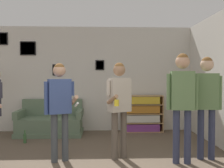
{
  "coord_description": "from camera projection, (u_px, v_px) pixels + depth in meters",
  "views": [
    {
      "loc": [
        0.38,
        -2.55,
        1.41
      ],
      "look_at": [
        0.56,
        1.97,
        1.28
      ],
      "focal_mm": 40.0,
      "sensor_mm": 36.0,
      "label": 1
    }
  ],
  "objects": [
    {
      "name": "bookshelf",
      "position": [
        142.0,
        114.0,
        6.37
      ],
      "size": [
        1.04,
        0.3,
        0.93
      ],
      "color": "#A87F51",
      "rests_on": "ground_plane"
    },
    {
      "name": "wall_back",
      "position": [
        87.0,
        79.0,
        6.51
      ],
      "size": [
        7.79,
        0.08,
        2.7
      ],
      "color": "beige",
      "rests_on": "ground_plane"
    },
    {
      "name": "bottle_on_floor",
      "position": [
        25.0,
        138.0,
        5.29
      ],
      "size": [
        0.06,
        0.06,
        0.27
      ],
      "color": "#3D6638",
      "rests_on": "ground_plane"
    },
    {
      "name": "couch",
      "position": [
        51.0,
        123.0,
        6.08
      ],
      "size": [
        1.56,
        0.8,
        0.84
      ],
      "color": "#5B7056",
      "rests_on": "ground_plane"
    },
    {
      "name": "person_player_foreground_center",
      "position": [
        60.0,
        102.0,
        4.12
      ],
      "size": [
        0.58,
        0.4,
        1.63
      ],
      "color": "#3D4247",
      "rests_on": "ground_plane"
    },
    {
      "name": "person_spectator_far_right",
      "position": [
        207.0,
        96.0,
        4.23
      ],
      "size": [
        0.49,
        0.26,
        1.75
      ],
      "color": "#2D334C",
      "rests_on": "ground_plane"
    },
    {
      "name": "person_watcher_holding_cup",
      "position": [
        119.0,
        100.0,
        4.26
      ],
      "size": [
        0.45,
        0.55,
        1.65
      ],
      "color": "brown",
      "rests_on": "ground_plane"
    },
    {
      "name": "person_spectator_near_bookshelf",
      "position": [
        182.0,
        95.0,
        4.02
      ],
      "size": [
        0.5,
        0.24,
        1.79
      ],
      "color": "#2D334C",
      "rests_on": "ground_plane"
    }
  ]
}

